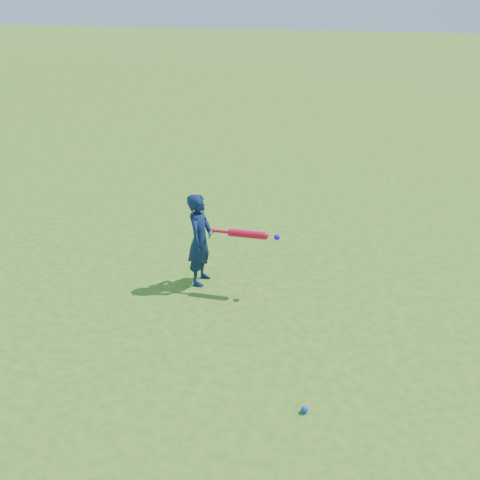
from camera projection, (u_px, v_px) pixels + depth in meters
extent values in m
plane|color=#386D19|center=(133.00, 296.00, 6.41)|extent=(80.00, 80.00, 0.00)
imported|color=#0E1B42|center=(200.00, 240.00, 6.47)|extent=(0.31, 0.44, 1.17)
sphere|color=#0C38D9|center=(304.00, 410.00, 4.66)|extent=(0.06, 0.06, 0.06)
cylinder|color=red|center=(213.00, 231.00, 6.32)|extent=(0.02, 0.06, 0.06)
cylinder|color=red|center=(221.00, 231.00, 6.29)|extent=(0.20, 0.04, 0.04)
cylinder|color=red|center=(247.00, 234.00, 6.23)|extent=(0.43, 0.09, 0.09)
sphere|color=red|center=(265.00, 236.00, 6.18)|extent=(0.09, 0.09, 0.09)
sphere|color=#180DEA|center=(277.00, 237.00, 6.15)|extent=(0.07, 0.07, 0.07)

